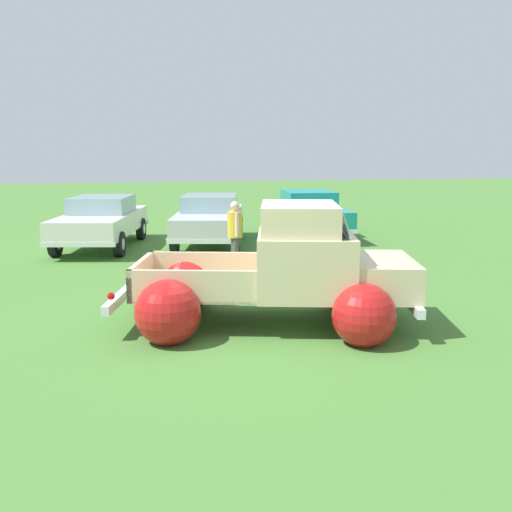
{
  "coord_description": "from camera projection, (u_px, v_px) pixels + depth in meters",
  "views": [
    {
      "loc": [
        -1.77,
        -8.42,
        2.74
      ],
      "look_at": [
        0.0,
        0.6,
        0.99
      ],
      "focal_mm": 39.35,
      "sensor_mm": 36.0,
      "label": 1
    }
  ],
  "objects": [
    {
      "name": "ground_plane",
      "position": [
        263.0,
        323.0,
        8.97
      ],
      "size": [
        80.0,
        80.0,
        0.0
      ],
      "primitive_type": "plane",
      "color": "#477A33"
    },
    {
      "name": "show_car_1",
      "position": [
        210.0,
        218.0,
        16.28
      ],
      "size": [
        2.65,
        4.7,
        1.43
      ],
      "rotation": [
        0.0,
        0.0,
        -1.77
      ],
      "color": "black",
      "rests_on": "ground"
    },
    {
      "name": "spectator_0",
      "position": [
        235.0,
        232.0,
        12.72
      ],
      "size": [
        0.36,
        0.54,
        1.59
      ],
      "rotation": [
        0.0,
        0.0,
        3.22
      ],
      "color": "#4C4742",
      "rests_on": "ground"
    },
    {
      "name": "show_car_0",
      "position": [
        101.0,
        220.0,
        15.82
      ],
      "size": [
        2.64,
        4.73,
        1.43
      ],
      "rotation": [
        0.0,
        0.0,
        -1.76
      ],
      "color": "black",
      "rests_on": "ground"
    },
    {
      "name": "vintage_pickup_truck",
      "position": [
        288.0,
        278.0,
        8.81
      ],
      "size": [
        4.93,
        3.54,
        1.96
      ],
      "rotation": [
        0.0,
        0.0,
        -0.23
      ],
      "color": "black",
      "rests_on": "ground"
    },
    {
      "name": "show_car_2",
      "position": [
        309.0,
        211.0,
        17.95
      ],
      "size": [
        2.11,
        4.71,
        1.43
      ],
      "rotation": [
        0.0,
        0.0,
        -1.64
      ],
      "color": "black",
      "rests_on": "ground"
    }
  ]
}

